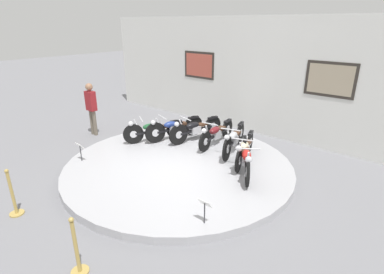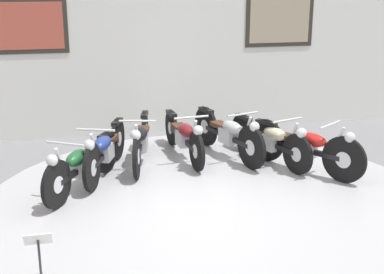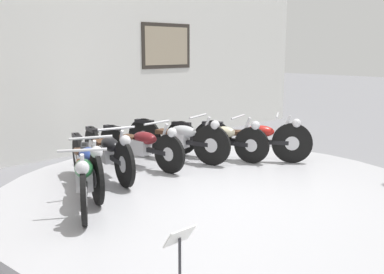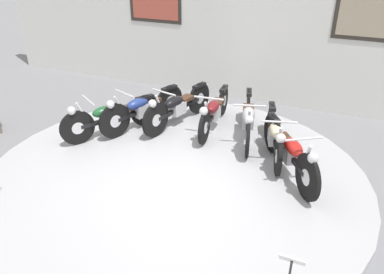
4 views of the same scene
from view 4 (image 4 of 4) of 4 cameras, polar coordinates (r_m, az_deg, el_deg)
name	(u,v)px [view 4 (image 4 of 4)]	position (r m, az deg, el deg)	size (l,w,h in m)	color
ground_plane	(175,180)	(6.02, -2.60, -6.63)	(60.00, 60.00, 0.00)	slate
display_platform	(175,175)	(5.97, -2.62, -5.88)	(5.94, 5.94, 0.19)	#ADADB2
back_wall	(253,16)	(8.79, 9.23, 17.79)	(14.00, 0.22, 3.89)	silver
motorcycle_green	(111,116)	(7.00, -12.28, 3.16)	(1.07, 1.72, 0.79)	black
motorcycle_blue	(142,108)	(7.21, -7.62, 4.43)	(0.77, 1.91, 0.80)	black
motorcycle_black	(177,106)	(7.24, -2.24, 4.75)	(0.61, 1.96, 0.80)	black
motorcycle_maroon	(214,110)	(7.10, 3.37, 4.05)	(0.54, 1.95, 0.78)	black
motorcycle_silver	(248,118)	(6.78, 8.55, 2.88)	(0.69, 1.96, 0.81)	black
motorcycle_cream	(275,134)	(6.35, 12.51, 0.50)	(0.72, 1.88, 0.78)	black
motorcycle_red	(290,151)	(5.83, 14.66, -2.04)	(1.17, 1.71, 0.81)	black
info_placard_front_centre	(291,265)	(4.01, 14.87, -18.35)	(0.26, 0.11, 0.51)	#333338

